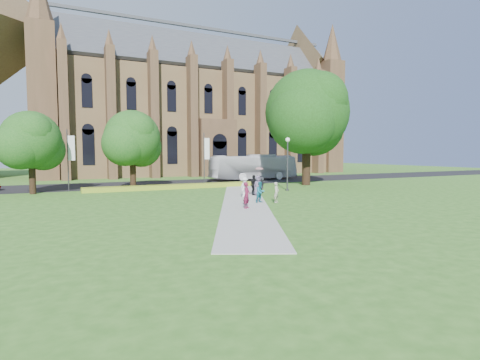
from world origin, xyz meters
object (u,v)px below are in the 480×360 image
streetlamp (288,157)px  large_tree (307,112)px  pedestrian_0 (247,195)px  tour_coach (254,167)px

streetlamp → large_tree: 8.73m
pedestrian_0 → tour_coach: bearing=19.5°
tour_coach → pedestrian_0: size_ratio=7.07×
large_tree → streetlamp: bearing=-140.7°
large_tree → pedestrian_0: 21.12m
streetlamp → large_tree: (5.50, 4.50, 5.07)m
streetlamp → large_tree: large_tree is taller
streetlamp → tour_coach: streetlamp is taller
streetlamp → tour_coach: bearing=75.2°
streetlamp → pedestrian_0: 12.90m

